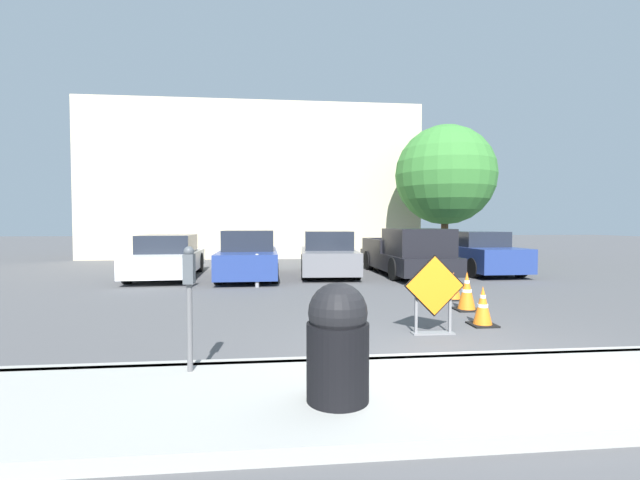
# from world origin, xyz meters

# --- Properties ---
(ground_plane) EXTENTS (96.00, 96.00, 0.00)m
(ground_plane) POSITION_xyz_m (0.00, 10.00, 0.00)
(ground_plane) COLOR #4C4C4F
(sidewalk_strip) EXTENTS (27.57, 2.01, 0.14)m
(sidewalk_strip) POSITION_xyz_m (0.00, -1.00, 0.07)
(sidewalk_strip) COLOR #999993
(sidewalk_strip) RESTS_ON ground_plane
(curb_lip) EXTENTS (27.57, 0.20, 0.14)m
(curb_lip) POSITION_xyz_m (0.00, 0.00, 0.07)
(curb_lip) COLOR #999993
(curb_lip) RESTS_ON ground_plane
(road_closed_sign) EXTENTS (0.99, 0.20, 1.27)m
(road_closed_sign) POSITION_xyz_m (0.32, 1.46, 0.66)
(road_closed_sign) COLOR black
(road_closed_sign) RESTS_ON ground_plane
(traffic_cone_nearest) EXTENTS (0.43, 0.43, 0.69)m
(traffic_cone_nearest) POSITION_xyz_m (1.37, 1.95, 0.33)
(traffic_cone_nearest) COLOR black
(traffic_cone_nearest) RESTS_ON ground_plane
(traffic_cone_second) EXTENTS (0.48, 0.48, 0.79)m
(traffic_cone_second) POSITION_xyz_m (1.68, 3.24, 0.38)
(traffic_cone_second) COLOR black
(traffic_cone_second) RESTS_ON ground_plane
(traffic_cone_third) EXTENTS (0.47, 0.47, 0.64)m
(traffic_cone_third) POSITION_xyz_m (1.91, 4.43, 0.31)
(traffic_cone_third) COLOR black
(traffic_cone_third) RESTS_ON ground_plane
(parked_car_nearest) EXTENTS (2.06, 4.69, 1.39)m
(parked_car_nearest) POSITION_xyz_m (-5.74, 9.40, 0.65)
(parked_car_nearest) COLOR white
(parked_car_nearest) RESTS_ON ground_plane
(parked_car_second) EXTENTS (1.92, 4.44, 1.54)m
(parked_car_second) POSITION_xyz_m (-3.07, 8.95, 0.70)
(parked_car_second) COLOR navy
(parked_car_second) RESTS_ON ground_plane
(parked_car_third) EXTENTS (2.03, 4.32, 1.50)m
(parked_car_third) POSITION_xyz_m (-0.40, 9.53, 0.68)
(parked_car_third) COLOR slate
(parked_car_third) RESTS_ON ground_plane
(pickup_truck) EXTENTS (2.12, 5.41, 1.60)m
(pickup_truck) POSITION_xyz_m (2.28, 9.03, 0.72)
(pickup_truck) COLOR black
(pickup_truck) RESTS_ON ground_plane
(parked_car_fourth) EXTENTS (1.93, 4.19, 1.48)m
(parked_car_fourth) POSITION_xyz_m (4.93, 9.45, 0.69)
(parked_car_fourth) COLOR navy
(parked_car_fourth) RESTS_ON ground_plane
(trash_bin) EXTENTS (0.57, 0.57, 1.09)m
(trash_bin) POSITION_xyz_m (-1.61, -1.22, 0.68)
(trash_bin) COLOR black
(trash_bin) RESTS_ON sidewalk_strip
(bollard_nearest) EXTENTS (0.12, 0.12, 0.93)m
(bollard_nearest) POSITION_xyz_m (-2.70, 6.82, 0.49)
(bollard_nearest) COLOR gray
(bollard_nearest) RESTS_ON ground_plane
(bollard_second) EXTENTS (0.12, 0.12, 0.91)m
(bollard_second) POSITION_xyz_m (-4.55, 6.82, 0.48)
(bollard_second) COLOR gray
(bollard_second) RESTS_ON ground_plane
(parking_meter) EXTENTS (0.11, 0.15, 1.37)m
(parking_meter) POSITION_xyz_m (-3.11, -0.29, 1.07)
(parking_meter) COLOR #59595B
(parking_meter) RESTS_ON sidewalk_strip
(building_facade_backdrop) EXTENTS (16.98, 5.00, 7.83)m
(building_facade_backdrop) POSITION_xyz_m (-3.29, 18.75, 3.92)
(building_facade_backdrop) COLOR beige
(building_facade_backdrop) RESTS_ON ground_plane
(street_tree_behind_lot) EXTENTS (4.46, 4.46, 6.18)m
(street_tree_behind_lot) POSITION_xyz_m (5.42, 13.64, 3.94)
(street_tree_behind_lot) COLOR #513823
(street_tree_behind_lot) RESTS_ON ground_plane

